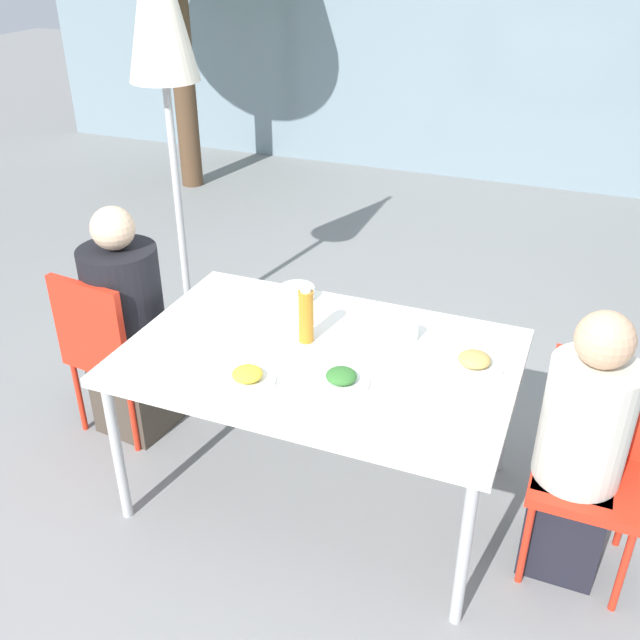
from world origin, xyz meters
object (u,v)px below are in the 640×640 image
Objects in this scene: bottle at (306,315)px; salad_bowl at (297,293)px; closed_umbrella at (159,19)px; drinking_cup at (409,331)px; person_right at (579,455)px; chair_left at (110,344)px; chair_right at (593,451)px; person_left at (128,331)px.

bottle is 1.55× the size of salad_bowl.
closed_umbrella is 2.09m from drinking_cup.
person_right reaches higher than salad_bowl.
salad_bowl is (1.05, -0.69, -1.03)m from closed_umbrella.
chair_right is at bearing 7.29° from chair_left.
chair_left is 1.67m from closed_umbrella.
chair_left is 0.92m from salad_bowl.
chair_right is at bearing -23.08° from closed_umbrella.
chair_left reaches higher than salad_bowl.
closed_umbrella is at bearing -22.56° from chair_right.
salad_bowl is (-0.18, 0.33, -0.09)m from bottle.
closed_umbrella is (-0.30, 0.97, 1.25)m from person_left.
bottle is (0.99, 0.02, 0.34)m from chair_left.
person_left is at bearing -0.75° from chair_right.
person_left is 1.34m from drinking_cup.
person_left is at bearing 176.95° from bottle.
chair_right reaches higher than salad_bowl.
person_left is at bearing -159.71° from salad_bowl.
bottle is at bearing -3.44° from person_right.
person_left is (0.06, 0.07, 0.04)m from chair_left.
chair_left is at bearing 1.27° from chair_right.
person_left is 1.35× the size of chair_right.
person_left is 7.33× the size of salad_bowl.
person_right is at bearing 5.12° from chair_left.
chair_left is 1.05m from bottle.
bottle is at bearing -156.64° from drinking_cup.
chair_left is 2.10m from person_right.
person_left is 0.83m from salad_bowl.
chair_right is 0.10m from person_right.
person_right is at bearing 58.11° from chair_right.
person_left is 2.04m from person_right.
closed_umbrella is at bearing -24.63° from person_right.
salad_bowl is at bearing 30.04° from chair_left.
bottle is at bearing 0.68° from chair_right.
bottle is at bearing 3.50° from person_left.
chair_left is at bearing -77.11° from closed_umbrella.
drinking_cup is (1.32, 0.12, 0.23)m from person_left.
salad_bowl is (-0.57, 0.16, -0.01)m from drinking_cup.
person_right is at bearing -17.39° from salad_bowl.
person_left is 0.50× the size of closed_umbrella.
person_right is 2.87m from closed_umbrella.
salad_bowl is at bearing 164.23° from drinking_cup.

